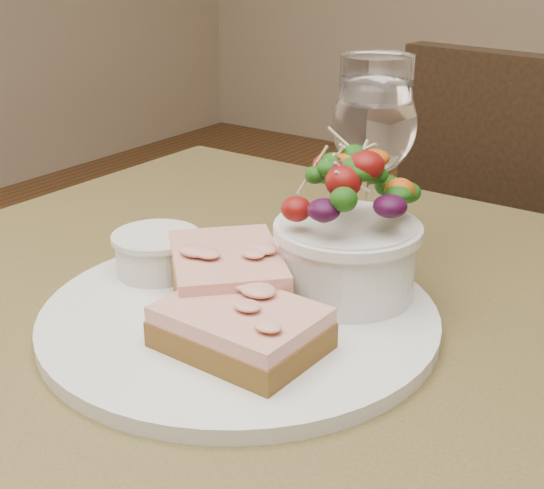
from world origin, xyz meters
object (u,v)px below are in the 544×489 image
Objects in this scene: sandwich_front at (241,328)px; wine_glass at (374,130)px; sandwich_back at (227,271)px; salad_bowl at (348,226)px; ramekin at (157,251)px; dinner_plate at (239,316)px; cafe_table at (255,442)px.

sandwich_front is 0.24m from wine_glass.
salad_bowl is (0.07, 0.06, 0.04)m from sandwich_back.
ramekin is at bearing -159.00° from salad_bowl.
salad_bowl reaches higher than dinner_plate.
cafe_table is 0.11m from dinner_plate.
wine_glass reaches higher than cafe_table.
sandwich_front is 0.79× the size of sandwich_back.
ramekin reaches higher than sandwich_front.
cafe_table is 5.61× the size of sandwich_back.
sandwich_back is at bearing 152.20° from dinner_plate.
ramekin is 0.55× the size of salad_bowl.
cafe_table is 0.14m from sandwich_back.
cafe_table is 7.08× the size of sandwich_front.
cafe_table is 2.57× the size of dinner_plate.
salad_bowl is at bearing 83.76° from sandwich_front.
salad_bowl is at bearing 21.00° from ramekin.
dinner_plate is at bearing -96.01° from wine_glass.
sandwich_front is at bearing -85.29° from wine_glass.
sandwich_back is 0.10m from salad_bowl.
wine_glass is (-0.00, 0.18, 0.22)m from cafe_table.
sandwich_back reaches higher than ramekin.
salad_bowl reaches higher than cafe_table.
sandwich_back is (-0.02, 0.01, 0.03)m from dinner_plate.
dinner_plate is 0.11m from salad_bowl.
wine_glass is (0.12, 0.16, 0.09)m from ramekin.
sandwich_front is at bearing -0.52° from sandwich_back.
dinner_plate is 0.04m from sandwich_back.
wine_glass is at bearing 90.28° from cafe_table.
sandwich_front is 0.89× the size of salad_bowl.
sandwich_back is at bearing -2.96° from ramekin.
ramekin reaches higher than cafe_table.
dinner_plate is 2.19× the size of sandwich_back.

